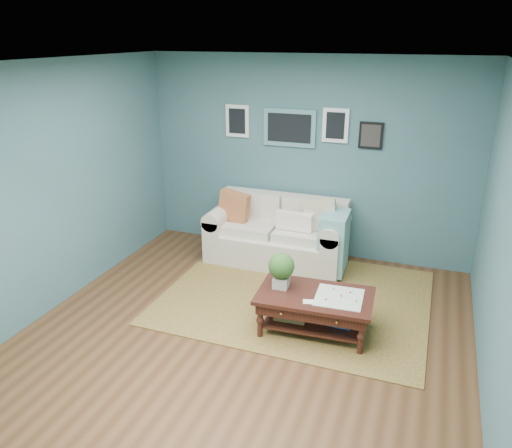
% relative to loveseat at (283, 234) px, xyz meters
% --- Properties ---
extents(room_shell, '(5.00, 5.02, 2.70)m').
position_rel_loveseat_xyz_m(room_shell, '(0.16, -1.97, 0.96)').
color(room_shell, brown).
rests_on(room_shell, ground).
extents(area_rug, '(3.03, 2.43, 0.01)m').
position_rel_loveseat_xyz_m(area_rug, '(0.44, -0.91, -0.39)').
color(area_rug, brown).
rests_on(area_rug, ground).
extents(loveseat, '(1.89, 0.86, 0.97)m').
position_rel_loveseat_xyz_m(loveseat, '(0.00, 0.00, 0.00)').
color(loveseat, silver).
rests_on(loveseat, ground).
extents(coffee_table, '(1.21, 0.75, 0.82)m').
position_rel_loveseat_xyz_m(coffee_table, '(0.76, -1.54, -0.03)').
color(coffee_table, black).
rests_on(coffee_table, ground).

